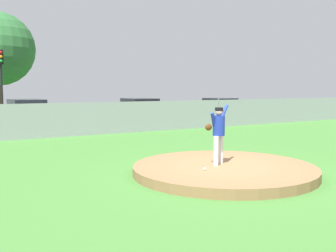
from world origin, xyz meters
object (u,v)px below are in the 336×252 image
at_px(parked_car_teal, 220,109).
at_px(parked_car_burgundy, 140,111).
at_px(pitcher_youth, 218,129).
at_px(traffic_light_near, 1,73).
at_px(baseball, 205,169).
at_px(parked_car_white, 27,115).

xyz_separation_m(parked_car_teal, parked_car_burgundy, (-7.05, -0.53, 0.04)).
bearing_deg(parked_car_burgundy, pitcher_youth, -108.57).
xyz_separation_m(parked_car_teal, traffic_light_near, (-14.76, 3.64, 2.49)).
distance_m(baseball, parked_car_white, 15.05).
relative_size(pitcher_youth, parked_car_white, 0.37).
bearing_deg(parked_car_burgundy, baseball, -110.63).
xyz_separation_m(parked_car_white, traffic_light_near, (-0.75, 3.86, 2.44)).
bearing_deg(traffic_light_near, parked_car_white, -78.92).
xyz_separation_m(pitcher_youth, baseball, (-0.73, -0.39, -0.91)).
height_order(parked_car_white, traffic_light_near, traffic_light_near).
relative_size(baseball, parked_car_teal, 0.02).
height_order(parked_car_burgundy, traffic_light_near, traffic_light_near).
distance_m(pitcher_youth, parked_car_white, 14.75).
distance_m(parked_car_teal, parked_car_white, 14.01).
relative_size(pitcher_youth, parked_car_teal, 0.39).
bearing_deg(parked_car_burgundy, parked_car_teal, 4.31).
bearing_deg(parked_car_white, parked_car_burgundy, -2.57).
height_order(pitcher_youth, parked_car_teal, pitcher_youth).
relative_size(pitcher_youth, baseball, 21.74).
distance_m(parked_car_teal, parked_car_burgundy, 7.07).
distance_m(pitcher_youth, baseball, 1.23).
height_order(baseball, parked_car_burgundy, parked_car_burgundy).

